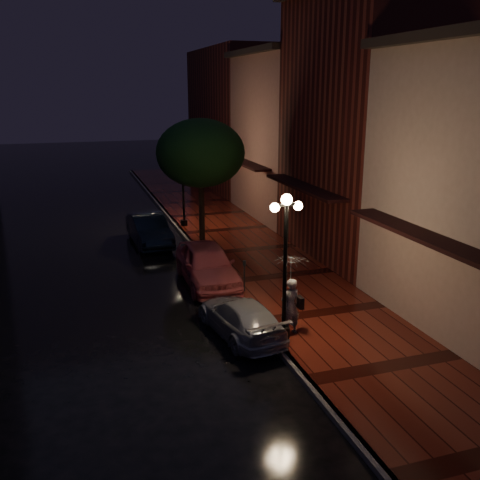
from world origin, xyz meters
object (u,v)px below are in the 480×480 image
object	(u,v)px
street_tree	(201,155)
parking_meter	(244,273)
pink_car	(207,265)
silver_car	(241,317)
streetlamp_near	(285,258)
woman_with_umbrella	(291,283)
navy_car	(149,230)
streetlamp_far	(183,180)

from	to	relation	value
street_tree	parking_meter	distance (m)	7.89
pink_car	silver_car	world-z (taller)	pink_car
streetlamp_near	pink_car	world-z (taller)	streetlamp_near
parking_meter	woman_with_umbrella	bearing A→B (deg)	-64.87
navy_car	silver_car	bearing A→B (deg)	-87.42
pink_car	silver_car	distance (m)	4.58
street_tree	pink_car	xyz separation A→B (m)	(-1.21, -5.63, -3.46)
pink_car	parking_meter	size ratio (longest dim) A/B	4.00
woman_with_umbrella	navy_car	bearing A→B (deg)	-86.41
street_tree	silver_car	bearing A→B (deg)	-97.46
streetlamp_near	woman_with_umbrella	world-z (taller)	streetlamp_near
streetlamp_near	pink_car	distance (m)	5.74
woman_with_umbrella	parking_meter	world-z (taller)	woman_with_umbrella
streetlamp_near	pink_car	bearing A→B (deg)	100.04
streetlamp_near	parking_meter	size ratio (longest dim) A/B	3.72
silver_car	parking_meter	bearing A→B (deg)	-117.72
streetlamp_near	navy_car	distance (m)	11.87
streetlamp_near	navy_car	world-z (taller)	streetlamp_near
silver_car	street_tree	bearing A→B (deg)	-105.00
streetlamp_near	street_tree	size ratio (longest dim) A/B	0.74
streetlamp_far	parking_meter	xyz separation A→B (m)	(0.06, -10.13, -1.75)
woman_with_umbrella	street_tree	bearing A→B (deg)	-98.81
pink_car	street_tree	bearing A→B (deg)	78.82
silver_car	parking_meter	distance (m)	3.30
street_tree	silver_car	xyz separation A→B (m)	(-1.34, -10.20, -3.68)
streetlamp_far	parking_meter	world-z (taller)	streetlamp_far
street_tree	navy_car	distance (m)	4.35
streetlamp_near	street_tree	world-z (taller)	street_tree
woman_with_umbrella	parking_meter	size ratio (longest dim) A/B	2.12
streetlamp_near	silver_car	bearing A→B (deg)	143.82
navy_car	parking_meter	size ratio (longest dim) A/B	3.78
pink_car	woman_with_umbrella	size ratio (longest dim) A/B	1.89
streetlamp_near	streetlamp_far	distance (m)	14.00
silver_car	woman_with_umbrella	world-z (taller)	woman_with_umbrella
woman_with_umbrella	silver_car	bearing A→B (deg)	-35.12
streetlamp_far	parking_meter	size ratio (longest dim) A/B	3.72
streetlamp_near	pink_car	xyz separation A→B (m)	(-0.95, 5.36, -1.81)
pink_car	navy_car	xyz separation A→B (m)	(-1.29, 6.14, -0.07)
streetlamp_near	streetlamp_far	world-z (taller)	same
woman_with_umbrella	parking_meter	xyz separation A→B (m)	(-0.20, 3.75, -0.92)
street_tree	navy_car	size ratio (longest dim) A/B	1.33
navy_car	silver_car	size ratio (longest dim) A/B	1.12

